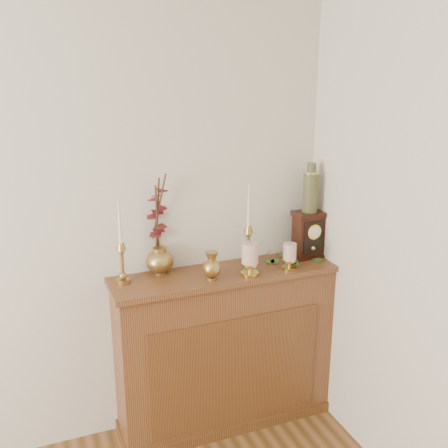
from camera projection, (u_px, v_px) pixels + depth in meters
name	position (u px, v px, depth m)	size (l,w,h in m)	color
console_shelf	(226.00, 353.00, 2.94)	(1.24, 0.34, 0.93)	brown
candlestick_left	(122.00, 256.00, 2.61)	(0.07, 0.07, 0.44)	#AF8346
candlestick_center	(248.00, 239.00, 2.86)	(0.08, 0.08, 0.45)	#AF8346
bud_vase	(212.00, 266.00, 2.66)	(0.10, 0.10, 0.15)	#AF8346
ginger_jar	(157.00, 227.00, 2.73)	(0.22, 0.24, 0.54)	#AF8346
pillar_candle_left	(250.00, 257.00, 2.72)	(0.10, 0.10, 0.19)	gold
pillar_candle_right	(290.00, 255.00, 2.80)	(0.08, 0.08, 0.16)	gold
ivy_garland	(278.00, 261.00, 2.90)	(0.53, 0.22, 0.09)	#366526
mantel_clock	(309.00, 235.00, 2.98)	(0.18, 0.13, 0.27)	black
ceramic_vase	(311.00, 190.00, 2.90)	(0.09, 0.09, 0.28)	#172F22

